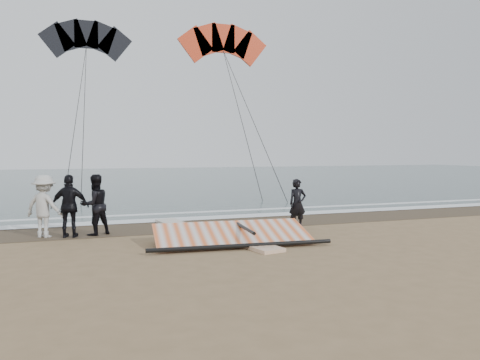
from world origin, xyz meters
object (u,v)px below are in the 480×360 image
at_px(man_main, 297,204).
at_px(board_white, 250,244).
at_px(board_cream, 177,225).
at_px(sail_rig, 229,236).

bearing_deg(man_main, board_white, -137.27).
height_order(board_white, board_cream, board_cream).
distance_m(man_main, board_cream, 4.04).
height_order(board_cream, sail_rig, sail_rig).
bearing_deg(board_cream, sail_rig, -85.24).
xyz_separation_m(man_main, board_cream, (-3.63, 1.61, -0.75)).
height_order(man_main, sail_rig, man_main).
bearing_deg(sail_rig, man_main, 29.63).
relative_size(man_main, sail_rig, 0.33).
relative_size(man_main, board_cream, 0.61).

